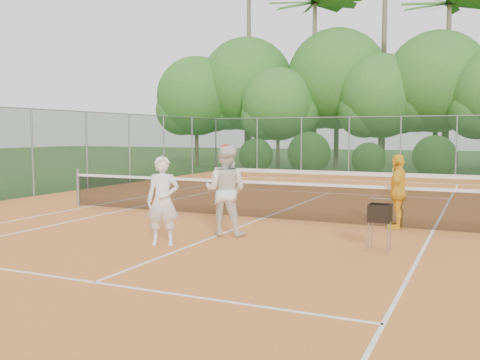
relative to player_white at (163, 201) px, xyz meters
The scene contains 13 objects.
ground 3.89m from the player_white, 82.06° to the left, with size 120.00×120.00×0.00m, color #28481A.
clay_court 3.89m from the player_white, 82.06° to the left, with size 18.00×36.00×0.02m, color #CC732F.
tennis_net 3.81m from the player_white, 82.06° to the left, with size 11.97×0.10×1.10m.
player_white is the anchor object (origin of this frame).
player_center_grp 1.57m from the player_white, 65.44° to the left, with size 1.00×0.82×1.93m.
player_yellow 5.35m from the player_white, 43.83° to the left, with size 0.99×0.41×1.69m, color yellow.
ball_hopper 4.09m from the player_white, 16.97° to the left, with size 0.38×0.38×0.87m.
stray_ball_a 12.71m from the player_white, 94.71° to the left, with size 0.07×0.07×0.07m, color #B1CC2F.
stray_ball_b 16.07m from the player_white, 77.07° to the left, with size 0.07×0.07×0.07m, color yellow.
stray_ball_c 12.08m from the player_white, 89.75° to the left, with size 0.07×0.07×0.07m, color #CCDC33.
court_markings 3.89m from the player_white, 82.06° to the left, with size 11.03×23.83×0.01m.
fence_back 18.77m from the player_white, 88.40° to the left, with size 18.07×0.07×3.00m.
tropical_treeline 24.42m from the player_white, 85.34° to the left, with size 32.10×8.49×15.03m.
Camera 1 is at (5.08, -12.42, 2.18)m, focal length 40.00 mm.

